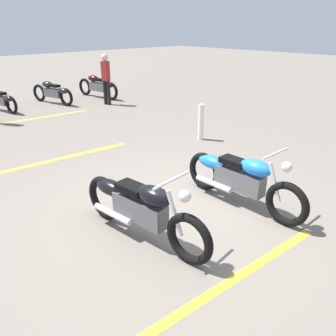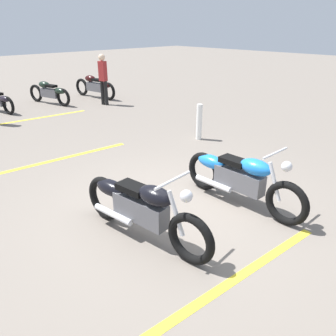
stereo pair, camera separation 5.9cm
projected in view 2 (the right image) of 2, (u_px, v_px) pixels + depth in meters
name	position (u px, v px, depth m)	size (l,w,h in m)	color
ground_plane	(177.00, 210.00, 5.28)	(60.00, 60.00, 0.00)	slate
motorcycle_bright_foreground	(239.00, 177.00, 5.29)	(2.23, 0.62, 1.04)	black
motorcycle_dark_foreground	(140.00, 207.00, 4.44)	(2.23, 0.63, 1.04)	black
motorcycle_row_far_left	(96.00, 86.00, 13.02)	(2.21, 0.47, 0.84)	black
motorcycle_row_left	(50.00, 92.00, 12.03)	(2.05, 0.62, 0.78)	black
bystander_near_row	(103.00, 77.00, 11.72)	(0.29, 0.25, 1.74)	black
bollard_post	(199.00, 122.00, 8.33)	(0.14, 0.14, 0.89)	white
parking_stripe_near	(232.00, 281.00, 3.81)	(3.20, 0.12, 0.01)	yellow
parking_stripe_mid	(59.00, 159.00, 7.24)	(3.20, 0.12, 0.01)	yellow
parking_stripe_far	(36.00, 118.00, 10.35)	(3.20, 0.12, 0.01)	yellow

